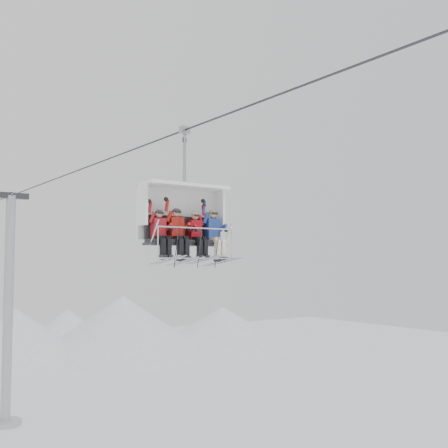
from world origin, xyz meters
TOP-DOWN VIEW (x-y plane):
  - lift_tower_right at (0.00, 22.00)m, footprint 2.00×1.80m
  - haul_cable at (0.00, 0.00)m, footprint 0.06×50.00m
  - chairlift_carrier at (0.00, 2.20)m, footprint 2.71×1.17m
  - skier_far_left at (-0.90, 1.88)m, footprint 0.39×1.69m
  - skier_center_left at (-0.32, 1.89)m, footprint 0.42×1.69m
  - skier_center_right at (0.32, 1.88)m, footprint 0.38×1.69m
  - skier_far_right at (0.96, 1.89)m, footprint 0.43×1.69m

SIDE VIEW (x-z plane):
  - lift_tower_right at x=0.00m, z-range -0.96..12.52m
  - skier_center_right at x=0.32m, z-range 9.41..10.95m
  - skier_far_left at x=-0.90m, z-range 9.41..10.97m
  - skier_center_left at x=-0.32m, z-range 9.39..11.05m
  - skier_far_right at x=0.96m, z-range 9.38..11.08m
  - chairlift_carrier at x=0.00m, z-range 8.75..12.74m
  - haul_cable at x=0.00m, z-range 13.27..13.33m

